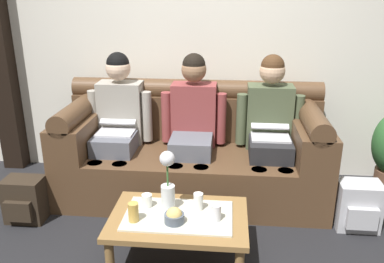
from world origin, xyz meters
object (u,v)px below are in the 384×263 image
Objects in this scene: person_left at (118,120)px; couch at (193,153)px; cup_near_left at (216,213)px; backpack_right at (358,206)px; cup_far_left at (198,202)px; coffee_table at (179,222)px; backpack_left at (25,200)px; person_right at (270,124)px; snack_bowl at (174,217)px; cup_near_right at (133,212)px; flower_vase at (168,182)px; person_middle at (193,122)px; cup_far_center at (147,201)px.

couch is at bearing 0.30° from person_left.
cup_near_left is 1.21m from backpack_right.
cup_far_left reaches higher than cup_near_left.
couch is at bearing 90.00° from coffee_table.
couch is 6.31× the size of backpack_left.
person_left is at bearing 180.00° from person_right.
couch is 0.99m from coffee_table.
cup_far_left is at bearing 51.35° from snack_bowl.
cup_near_right reaches higher than snack_bowl.
person_left is 11.68× the size of cup_near_left.
coffee_table is (0.65, -0.98, -0.36)m from person_left.
backpack_left is (-1.25, -0.60, -0.20)m from couch.
couch is at bearing 85.26° from flower_vase.
backpack_left is at bearing 162.64° from coffee_table.
person_middle is 11.68× the size of cup_near_left.
coffee_table reaches higher than backpack_left.
flower_vase is at bearing 111.59° from snack_bowl.
flower_vase is 0.21m from cup_far_center.
cup_near_left reaches higher than cup_far_center.
cup_far_left is 1.43m from backpack_left.
person_right is 10.61× the size of cup_far_left.
flower_vase is at bearing -161.34° from backpack_right.
coffee_table is at bearing 81.17° from snack_bowl.
flower_vase is 1.16× the size of backpack_left.
cup_far_left is (-0.52, -0.90, -0.25)m from person_right.
backpack_right reaches higher than coffee_table.
cup_near_left is 0.28× the size of backpack_right.
cup_far_left is at bearing 3.35° from flower_vase.
person_right is at bearing 144.71° from backpack_right.
person_right is (0.65, -0.00, -0.00)m from person_middle.
coffee_table is 1.32m from backpack_left.
person_left is 1.00× the size of person_right.
cup_near_left is at bearing -151.59° from backpack_right.
cup_near_right is (-0.51, -0.06, 0.01)m from cup_near_left.
person_right reaches higher than backpack_left.
snack_bowl is 1.08× the size of cup_far_left.
person_left is at bearing 109.24° from cup_near_right.
cup_near_left is at bearing -8.93° from coffee_table.
cup_far_center is 0.77× the size of cup_far_left.
cup_near_right is 1.39× the size of cup_far_center.
snack_bowl is (-0.66, -1.07, -0.26)m from person_right.
person_right is 0.92m from backpack_right.
flower_vase is 0.23m from snack_bowl.
cup_far_center is at bearing 75.02° from cup_near_right.
coffee_table is 8.43× the size of cup_near_left.
person_middle reaches higher than coffee_table.
cup_near_left is (0.24, -1.02, -0.25)m from person_middle.
backpack_right is at bearing 21.05° from cup_far_left.
person_right is 13.80× the size of cup_far_center.
couch reaches higher than backpack_right.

